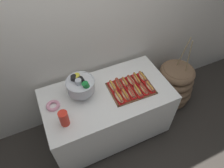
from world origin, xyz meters
name	(u,v)px	position (x,y,z in m)	size (l,w,h in m)	color
ground_plane	(108,128)	(0.00, 0.00, 0.00)	(10.00, 10.00, 0.00)	#38332D
back_wall	(88,27)	(0.00, 0.49, 1.30)	(6.00, 0.10, 2.60)	silver
buffet_table	(108,112)	(0.00, 0.00, 0.39)	(1.44, 0.77, 0.75)	white
floor_vase	(173,85)	(1.08, 0.10, 0.30)	(0.57, 0.57, 1.07)	brown
serving_tray	(131,88)	(0.27, -0.05, 0.75)	(0.49, 0.38, 0.01)	brown
hot_dog_0	(119,97)	(0.08, -0.12, 0.79)	(0.07, 0.18, 0.06)	#B21414
hot_dog_1	(125,95)	(0.16, -0.13, 0.78)	(0.07, 0.17, 0.06)	red
hot_dog_2	(131,93)	(0.23, -0.13, 0.79)	(0.07, 0.16, 0.06)	red
hot_dog_3	(138,91)	(0.31, -0.13, 0.79)	(0.07, 0.19, 0.06)	red
hot_dog_4	(144,89)	(0.38, -0.13, 0.78)	(0.07, 0.17, 0.06)	red
hot_dog_5	(150,87)	(0.46, -0.14, 0.78)	(0.06, 0.16, 0.06)	#B21414
hot_dog_6	(113,86)	(0.09, 0.04, 0.78)	(0.07, 0.17, 0.06)	red
hot_dog_7	(119,84)	(0.16, 0.04, 0.79)	(0.07, 0.18, 0.06)	red
hot_dog_8	(125,83)	(0.24, 0.04, 0.78)	(0.07, 0.16, 0.06)	red
hot_dog_9	(131,81)	(0.31, 0.03, 0.78)	(0.07, 0.16, 0.06)	#B21414
hot_dog_10	(137,79)	(0.39, 0.03, 0.78)	(0.07, 0.18, 0.06)	red
hot_dog_11	(143,77)	(0.46, 0.03, 0.79)	(0.07, 0.16, 0.06)	red
punch_bowl	(81,85)	(-0.26, 0.10, 0.90)	(0.30, 0.30, 0.27)	silver
cup_stack	(64,118)	(-0.52, -0.18, 0.84)	(0.09, 0.09, 0.17)	red
donut	(53,106)	(-0.58, 0.07, 0.77)	(0.14, 0.14, 0.04)	pink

